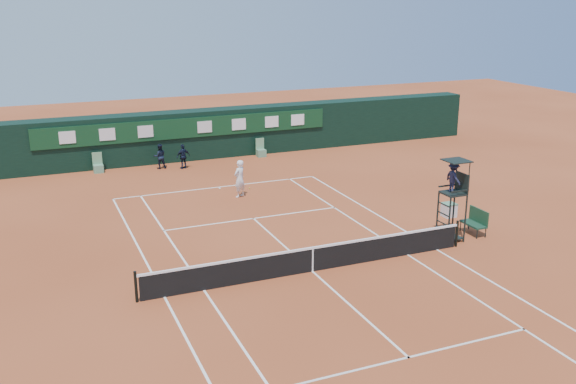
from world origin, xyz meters
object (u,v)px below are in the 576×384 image
object	(u,v)px
umpire_chair	(454,183)
cooler	(449,210)
tennis_net	(313,259)
player_bench	(476,220)
player	(240,179)

from	to	relation	value
umpire_chair	cooler	xyz separation A→B (m)	(1.80, 2.50, -2.13)
tennis_net	player_bench	bearing A→B (deg)	6.40
umpire_chair	player_bench	bearing A→B (deg)	8.15
player_bench	player	xyz separation A→B (m)	(-7.55, 8.91, 0.36)
umpire_chair	cooler	distance (m)	3.74
player	umpire_chair	bearing A→B (deg)	92.66
player_bench	player	size ratio (longest dim) A/B	0.63
cooler	tennis_net	bearing A→B (deg)	-159.17
umpire_chair	player	xyz separation A→B (m)	(-6.09, 9.12, -1.50)
cooler	player_bench	bearing A→B (deg)	-98.35
umpire_chair	player_bench	distance (m)	2.37
player_bench	cooler	distance (m)	2.33
player	tennis_net	bearing A→B (deg)	55.98
cooler	player	bearing A→B (deg)	139.97
umpire_chair	player	world-z (taller)	umpire_chair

